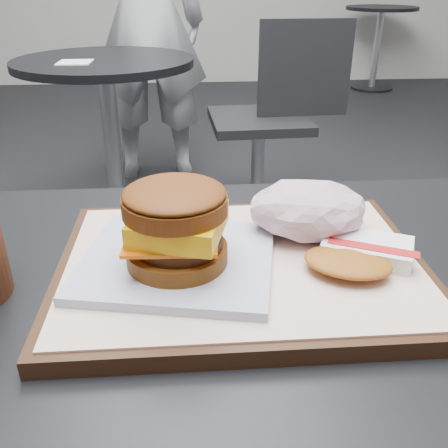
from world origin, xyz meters
TOP-DOWN VIEW (x-y plane):
  - customer_table at (0.00, 0.00)m, footprint 0.80×0.60m
  - serving_tray at (0.02, 0.05)m, footprint 0.38×0.28m
  - breakfast_sandwich at (-0.05, 0.04)m, footprint 0.22×0.20m
  - hash_brown at (0.14, 0.03)m, footprint 0.13×0.12m
  - crumpled_wrapper at (0.10, 0.10)m, footprint 0.13×0.10m
  - neighbor_table at (-0.35, 1.65)m, footprint 0.70×0.70m
  - napkin at (-0.44, 1.55)m, footprint 0.12×0.12m
  - neighbor_chair at (0.35, 1.77)m, footprint 0.61×0.44m
  - patron at (-0.23, 2.35)m, footprint 0.61×0.40m
  - bg_table_far at (1.80, 4.50)m, footprint 0.66×0.66m

SIDE VIEW (x-z plane):
  - neighbor_chair at x=0.35m, z-range 0.07..0.95m
  - neighbor_table at x=-0.35m, z-range 0.18..0.93m
  - bg_table_far at x=1.80m, z-range 0.19..0.94m
  - customer_table at x=0.00m, z-range 0.20..0.97m
  - napkin at x=-0.44m, z-range 0.75..0.75m
  - serving_tray at x=0.02m, z-range 0.77..0.79m
  - hash_brown at x=0.14m, z-range 0.79..0.81m
  - crumpled_wrapper at x=0.10m, z-range 0.79..0.85m
  - breakfast_sandwich at x=-0.05m, z-range 0.78..0.88m
  - patron at x=-0.23m, z-range 0.00..1.66m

